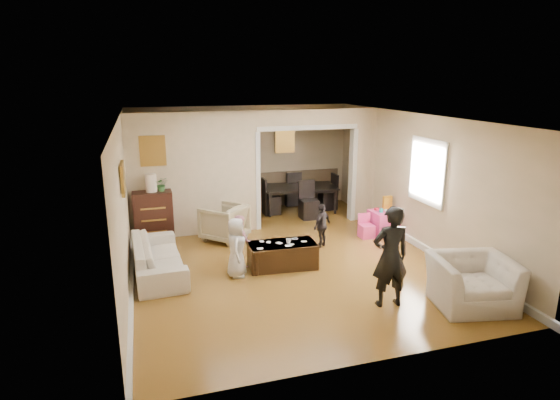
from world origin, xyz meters
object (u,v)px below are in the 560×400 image
object	(u,v)px
adult_person	(390,257)
child_kneel_a	(236,247)
play_table	(383,223)
child_toddler	(322,225)
armchair_front	(472,282)
cyan_cup	(381,210)
coffee_cup	(289,241)
coffee_table	(282,255)
child_kneel_b	(240,240)
sofa	(158,257)
dining_table	(300,199)
dresser	(154,217)
table_lamp	(151,183)
armchair_back	(224,222)

from	to	relation	value
adult_person	child_kneel_a	xyz separation A→B (m)	(-1.93, 1.66, -0.25)
play_table	child_toddler	bearing A→B (deg)	-168.17
adult_person	child_kneel_a	distance (m)	2.56
armchair_front	play_table	size ratio (longest dim) A/B	2.10
cyan_cup	coffee_cup	bearing A→B (deg)	-155.87
armchair_front	child_kneel_a	bearing A→B (deg)	158.30
coffee_cup	coffee_table	bearing A→B (deg)	153.43
coffee_table	adult_person	xyz separation A→B (m)	(1.08, -1.81, 0.54)
child_kneel_b	sofa	bearing A→B (deg)	72.48
cyan_cup	adult_person	distance (m)	3.18
cyan_cup	child_kneel_a	world-z (taller)	child_kneel_a
child_kneel_b	play_table	bearing A→B (deg)	-91.82
coffee_cup	dining_table	xyz separation A→B (m)	(1.36, 3.30, -0.17)
sofa	coffee_table	world-z (taller)	sofa
dresser	coffee_table	xyz separation A→B (m)	(2.12, -1.98, -0.31)
coffee_cup	dining_table	distance (m)	3.58
child_kneel_b	armchair_front	bearing A→B (deg)	-145.00
sofa	dining_table	bearing A→B (deg)	-53.88
coffee_table	child_kneel_a	distance (m)	0.91
armchair_front	child_kneel_b	size ratio (longest dim) A/B	1.20
table_lamp	adult_person	world-z (taller)	adult_person
armchair_front	cyan_cup	size ratio (longest dim) A/B	13.98
armchair_back	table_lamp	distance (m)	1.66
dresser	play_table	size ratio (longest dim) A/B	1.99
play_table	child_kneel_b	distance (m)	3.40
table_lamp	dining_table	distance (m)	3.91
dining_table	child_toddler	world-z (taller)	child_toddler
armchair_front	cyan_cup	world-z (taller)	armchair_front
dresser	table_lamp	xyz separation A→B (m)	(0.00, 0.00, 0.71)
child_kneel_b	armchair_back	bearing A→B (deg)	-13.90
dresser	coffee_table	size ratio (longest dim) A/B	0.90
play_table	dresser	bearing A→B (deg)	169.12
sofa	dresser	size ratio (longest dim) A/B	1.90
armchair_front	table_lamp	xyz separation A→B (m)	(-4.37, 4.15, 0.88)
sofa	armchair_back	size ratio (longest dim) A/B	2.47
armchair_back	dining_table	size ratio (longest dim) A/B	0.45
sofa	table_lamp	world-z (taller)	table_lamp
coffee_cup	dining_table	size ratio (longest dim) A/B	0.05
dining_table	child_kneel_a	distance (m)	4.12
armchair_back	child_kneel_a	bearing A→B (deg)	41.71
armchair_front	coffee_cup	world-z (taller)	armchair_front
coffee_table	adult_person	distance (m)	2.18
sofa	child_kneel_b	bearing A→B (deg)	-95.30
table_lamp	child_toddler	world-z (taller)	table_lamp
child_toddler	play_table	bearing A→B (deg)	156.80
armchair_back	cyan_cup	world-z (taller)	armchair_back
coffee_table	coffee_cup	distance (m)	0.29
child_toddler	cyan_cup	bearing A→B (deg)	155.69
coffee_cup	play_table	world-z (taller)	coffee_cup
cyan_cup	child_kneel_b	size ratio (longest dim) A/B	0.09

